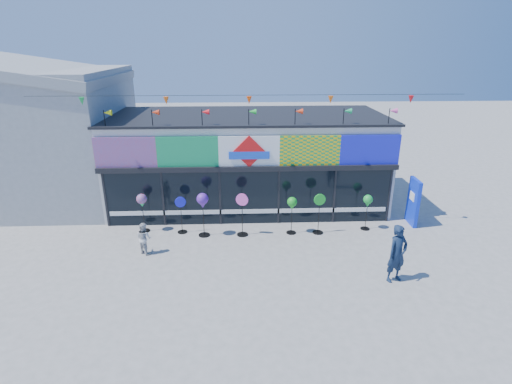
{
  "coord_description": "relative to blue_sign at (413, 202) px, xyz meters",
  "views": [
    {
      "loc": [
        -0.38,
        -11.78,
        7.06
      ],
      "look_at": [
        0.21,
        2.0,
        1.91
      ],
      "focal_mm": 28.0,
      "sensor_mm": 36.0,
      "label": 1
    }
  ],
  "objects": [
    {
      "name": "spinner_6",
      "position": [
        -2.05,
        -0.44,
        0.21
      ],
      "size": [
        0.37,
        0.37,
        1.48
      ],
      "color": "black",
      "rests_on": "ground"
    },
    {
      "name": "spinner_3",
      "position": [
        -7.03,
        -0.77,
        -0.06
      ],
      "size": [
        0.48,
        0.44,
        1.73
      ],
      "color": "black",
      "rests_on": "ground"
    },
    {
      "name": "spinner_4",
      "position": [
        -5.09,
        -0.68,
        0.24
      ],
      "size": [
        0.38,
        0.38,
        1.52
      ],
      "color": "black",
      "rests_on": "ground"
    },
    {
      "name": "spinner_5",
      "position": [
        -4.03,
        -0.71,
        -0.1
      ],
      "size": [
        0.46,
        0.42,
        1.65
      ],
      "color": "black",
      "rests_on": "ground"
    },
    {
      "name": "spinner_2",
      "position": [
        -8.53,
        -0.75,
        0.44
      ],
      "size": [
        0.45,
        0.45,
        1.76
      ],
      "color": "black",
      "rests_on": "ground"
    },
    {
      "name": "kite_shop",
      "position": [
        -6.72,
        2.84,
        1.07
      ],
      "size": [
        16.0,
        5.7,
        5.31
      ],
      "color": "silver",
      "rests_on": "ground"
    },
    {
      "name": "blue_sign",
      "position": [
        0.0,
        0.0,
        0.0
      ],
      "size": [
        0.19,
        0.97,
        1.94
      ],
      "rotation": [
        0.0,
        0.0,
        -0.03
      ],
      "color": "#0E2ED9",
      "rests_on": "ground"
    },
    {
      "name": "child",
      "position": [
        -10.53,
        -2.05,
        -0.39
      ],
      "size": [
        0.65,
        0.61,
        1.17
      ],
      "primitive_type": "imported",
      "rotation": [
        0.0,
        0.0,
        2.49
      ],
      "color": "#B8B8B8",
      "rests_on": "ground"
    },
    {
      "name": "spinner_1",
      "position": [
        -9.42,
        -0.44,
        -0.18
      ],
      "size": [
        0.42,
        0.38,
        1.51
      ],
      "color": "black",
      "rests_on": "ground"
    },
    {
      "name": "spinner_0",
      "position": [
        -10.94,
        -0.26,
        0.29
      ],
      "size": [
        0.4,
        0.4,
        1.58
      ],
      "color": "black",
      "rests_on": "ground"
    },
    {
      "name": "ground",
      "position": [
        -6.72,
        -3.1,
        -0.97
      ],
      "size": [
        80.0,
        80.0,
        0.0
      ],
      "primitive_type": "plane",
      "color": "gray",
      "rests_on": "ground"
    },
    {
      "name": "neighbour_building",
      "position": [
        -16.72,
        3.9,
        2.23
      ],
      "size": [
        8.18,
        7.2,
        6.87
      ],
      "color": "#989B9D",
      "rests_on": "ground"
    },
    {
      "name": "adult_man",
      "position": [
        -2.25,
        -4.17,
        -0.03
      ],
      "size": [
        0.81,
        0.68,
        1.89
      ],
      "primitive_type": "imported",
      "rotation": [
        0.0,
        0.0,
        0.38
      ],
      "color": "#13223C",
      "rests_on": "ground"
    }
  ]
}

